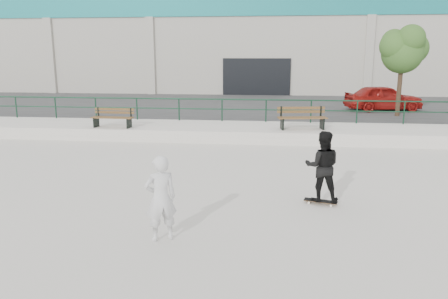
# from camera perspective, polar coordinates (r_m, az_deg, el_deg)

# --- Properties ---
(ground) EXTENTS (120.00, 120.00, 0.00)m
(ground) POSITION_cam_1_polar(r_m,az_deg,el_deg) (9.64, -2.00, -9.01)
(ground) COLOR silver
(ground) RESTS_ON ground
(ledge) EXTENTS (30.00, 3.00, 0.50)m
(ledge) POSITION_cam_1_polar(r_m,az_deg,el_deg) (18.71, 2.31, 2.32)
(ledge) COLOR silver
(ledge) RESTS_ON ground
(parking_strip) EXTENTS (60.00, 14.00, 0.50)m
(parking_strip) POSITION_cam_1_polar(r_m,az_deg,el_deg) (27.11, 3.67, 5.44)
(parking_strip) COLOR #333333
(parking_strip) RESTS_ON ground
(railing) EXTENTS (28.00, 0.06, 1.03)m
(railing) POSITION_cam_1_polar(r_m,az_deg,el_deg) (19.85, 2.62, 5.80)
(railing) COLOR #153A26
(railing) RESTS_ON ledge
(commercial_building) EXTENTS (44.20, 16.33, 8.00)m
(commercial_building) POSITION_cam_1_polar(r_m,az_deg,el_deg) (40.91, 4.81, 13.83)
(commercial_building) COLOR #ADA79B
(commercial_building) RESTS_ON ground
(bench_left) EXTENTS (1.77, 0.59, 0.80)m
(bench_left) POSITION_cam_1_polar(r_m,az_deg,el_deg) (18.89, -14.30, 4.03)
(bench_left) COLOR #52321C
(bench_left) RESTS_ON ledge
(bench_right) EXTENTS (2.05, 0.89, 0.91)m
(bench_right) POSITION_cam_1_polar(r_m,az_deg,el_deg) (18.15, 10.14, 4.07)
(bench_right) COLOR #52321C
(bench_right) RESTS_ON ledge
(tree) EXTENTS (2.46, 2.19, 4.37)m
(tree) POSITION_cam_1_polar(r_m,az_deg,el_deg) (23.21, 22.38, 12.13)
(tree) COLOR brown
(tree) RESTS_ON parking_strip
(red_car) EXTENTS (4.30, 2.41, 1.38)m
(red_car) POSITION_cam_1_polar(r_m,az_deg,el_deg) (25.28, 20.08, 6.36)
(red_car) COLOR maroon
(red_car) RESTS_ON parking_strip
(skateboard) EXTENTS (0.81, 0.40, 0.09)m
(skateboard) POSITION_cam_1_polar(r_m,az_deg,el_deg) (10.74, 12.50, -6.62)
(skateboard) COLOR black
(skateboard) RESTS_ON ground
(standing_skater) EXTENTS (0.85, 0.67, 1.68)m
(standing_skater) POSITION_cam_1_polar(r_m,az_deg,el_deg) (10.50, 12.72, -2.16)
(standing_skater) COLOR black
(standing_skater) RESTS_ON skateboard
(seated_skater) EXTENTS (0.73, 0.64, 1.67)m
(seated_skater) POSITION_cam_1_polar(r_m,az_deg,el_deg) (8.41, -8.27, -6.34)
(seated_skater) COLOR silver
(seated_skater) RESTS_ON ground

